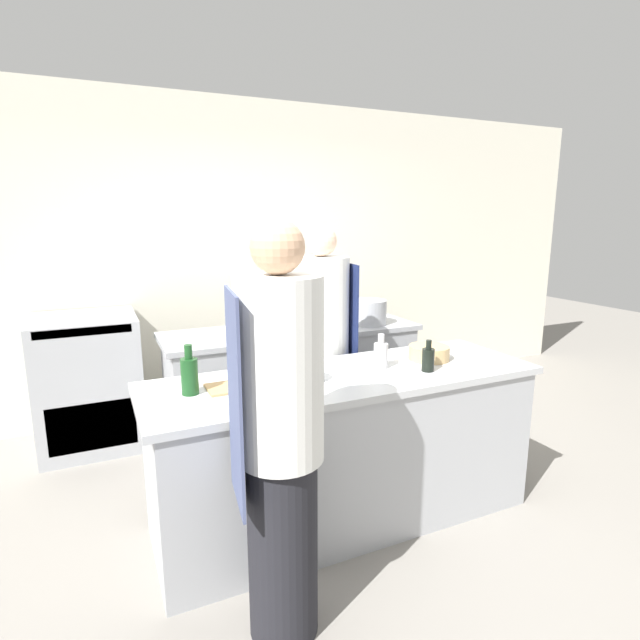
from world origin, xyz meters
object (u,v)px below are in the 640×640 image
chef_at_prep_near (280,440)px  bottle_vinegar (428,359)px  bottle_wine (190,375)px  bottle_olive_oil (381,355)px  stockpot (369,312)px  oven_range (89,382)px  bowl_mixing_large (429,353)px  chef_at_stove (322,352)px  bowl_prep_small (308,373)px

chef_at_prep_near → bottle_vinegar: chef_at_prep_near is taller
bottle_wine → bottle_olive_oil: bearing=-1.5°
stockpot → bottle_olive_oil: bearing=-117.0°
bottle_olive_oil → stockpot: (0.55, 1.08, 0.02)m
chef_at_prep_near → bottle_olive_oil: chef_at_prep_near is taller
chef_at_prep_near → oven_range: bearing=24.7°
bottle_wine → bowl_mixing_large: (1.47, -0.00, -0.06)m
bottle_olive_oil → bottle_vinegar: size_ratio=1.11×
oven_range → stockpot: size_ratio=3.54×
bottle_vinegar → bowl_mixing_large: 0.24m
chef_at_prep_near → bowl_mixing_large: size_ratio=7.02×
bottle_vinegar → stockpot: stockpot is taller
bottle_olive_oil → bottle_wine: (-1.11, 0.03, 0.02)m
chef_at_prep_near → bottle_vinegar: (1.09, 0.49, 0.08)m
chef_at_stove → chef_at_prep_near: bearing=-24.9°
chef_at_prep_near → bottle_wine: 0.73m
bottle_vinegar → bowl_prep_small: 0.71m
chef_at_stove → stockpot: (0.66, 0.49, 0.14)m
bowl_mixing_large → stockpot: bearing=80.3°
chef_at_stove → bowl_mixing_large: chef_at_stove is taller
oven_range → bottle_wine: size_ratio=4.00×
chef_at_prep_near → chef_at_stove: bearing=-24.0°
chef_at_stove → stockpot: 0.83m
bottle_vinegar → bowl_prep_small: bearing=168.6°
bowl_prep_small → bottle_vinegar: bearing=-11.4°
oven_range → chef_at_stove: 1.88m
chef_at_stove → bottle_olive_oil: size_ratio=8.38×
oven_range → bowl_prep_small: (1.11, -1.72, 0.42)m
oven_range → bowl_prep_small: oven_range is taller
bowl_mixing_large → bowl_prep_small: bowl_mixing_large is taller
bowl_prep_small → stockpot: bearing=47.0°
oven_range → bottle_wine: bearing=-73.6°
bowl_prep_small → chef_at_stove: bearing=58.8°
bottle_olive_oil → chef_at_stove: bearing=100.5°
chef_at_stove → bottle_olive_oil: bearing=17.2°
chef_at_prep_near → bowl_mixing_large: 1.42m
oven_range → bowl_mixing_large: 2.61m
bottle_olive_oil → bowl_prep_small: bearing=-176.9°
bottle_vinegar → bowl_mixing_large: (0.15, 0.19, -0.03)m
chef_at_stove → bowl_mixing_large: 0.75m
bottle_wine → chef_at_stove: bearing=29.5°
bottle_olive_oil → bowl_mixing_large: 0.37m
oven_range → bottle_olive_oil: bottle_olive_oil is taller
bottle_wine → chef_at_prep_near: bearing=-71.3°
chef_at_stove → bottle_vinegar: (0.33, -0.76, 0.11)m
oven_range → bottle_olive_oil: (1.59, -1.69, 0.46)m
oven_range → bottle_wine: 1.80m
bottle_wine → bowl_mixing_large: bearing=-0.2°
bowl_prep_small → bottle_wine: bearing=175.0°
oven_range → bottle_vinegar: bearing=-45.7°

